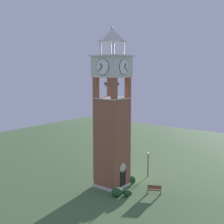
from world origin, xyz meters
name	(u,v)px	position (x,y,z in m)	size (l,w,h in m)	color
ground	(112,186)	(0.00, 0.00, 0.00)	(80.00, 80.00, 0.00)	#476B3D
clock_tower	(112,122)	(0.00, 0.00, 7.83)	(3.80, 3.80, 18.75)	#93543D
park_bench	(154,190)	(0.97, -5.31, 0.48)	(1.13, 1.62, 0.95)	brown
lamp_post	(148,159)	(5.38, -1.77, 2.38)	(0.36, 0.36, 3.37)	black
trash_bin	(124,169)	(5.23, 1.89, 0.40)	(0.52, 0.52, 0.80)	#4C4C51
shrub_near_entry	(132,180)	(1.96, -1.56, 0.50)	(0.97, 0.97, 1.00)	#234C28
shrub_left_of_tower	(128,193)	(-1.37, -3.28, 0.35)	(1.04, 1.04, 0.69)	#234C28
shrub_behind_bench	(117,192)	(-2.19, -2.43, 0.49)	(1.30, 1.30, 0.98)	#234C28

